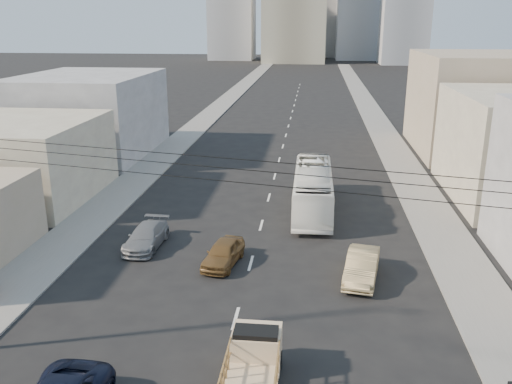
% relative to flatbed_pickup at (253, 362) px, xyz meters
% --- Properties ---
extents(sidewalk_left, '(3.50, 180.00, 0.12)m').
position_rel_flatbed_pickup_xyz_m(sidewalk_left, '(-13.12, 66.76, -1.03)').
color(sidewalk_left, slate).
rests_on(sidewalk_left, ground).
extents(sidewalk_right, '(3.50, 180.00, 0.12)m').
position_rel_flatbed_pickup_xyz_m(sidewalk_right, '(10.38, 66.76, -1.03)').
color(sidewalk_right, slate).
rests_on(sidewalk_right, ground).
extents(lane_dashes, '(0.15, 104.00, 0.01)m').
position_rel_flatbed_pickup_xyz_m(lane_dashes, '(-1.37, 49.76, -1.09)').
color(lane_dashes, silver).
rests_on(lane_dashes, ground).
extents(flatbed_pickup, '(1.95, 4.41, 1.90)m').
position_rel_flatbed_pickup_xyz_m(flatbed_pickup, '(0.00, 0.00, 0.00)').
color(flatbed_pickup, beige).
rests_on(flatbed_pickup, ground).
extents(city_bus, '(2.69, 11.27, 3.14)m').
position_rel_flatbed_pickup_xyz_m(city_bus, '(2.01, 20.22, 0.47)').
color(city_bus, white).
rests_on(city_bus, ground).
extents(sedan_brown, '(2.26, 4.21, 1.36)m').
position_rel_flatbed_pickup_xyz_m(sedan_brown, '(-2.89, 10.47, -0.41)').
color(sedan_brown, brown).
rests_on(sedan_brown, ground).
extents(sedan_tan, '(2.32, 4.73, 1.49)m').
position_rel_flatbed_pickup_xyz_m(sedan_tan, '(4.69, 9.43, -0.35)').
color(sedan_tan, tan).
rests_on(sedan_tan, ground).
extents(sedan_grey, '(2.02, 4.64, 1.33)m').
position_rel_flatbed_pickup_xyz_m(sedan_grey, '(-7.93, 12.40, -0.43)').
color(sedan_grey, slate).
rests_on(sedan_grey, ground).
extents(overhead_wires, '(23.01, 5.02, 0.72)m').
position_rel_flatbed_pickup_xyz_m(overhead_wires, '(-1.37, -1.74, 7.87)').
color(overhead_wires, black).
rests_on(overhead_wires, ground).
extents(bldg_right_far, '(12.00, 16.00, 10.00)m').
position_rel_flatbed_pickup_xyz_m(bldg_right_far, '(18.63, 40.76, 3.91)').
color(bldg_right_far, tan).
rests_on(bldg_right_far, ground).
extents(bldg_left_mid, '(11.00, 12.00, 6.00)m').
position_rel_flatbed_pickup_xyz_m(bldg_left_mid, '(-20.37, 20.76, 1.91)').
color(bldg_left_mid, '#ACA08B').
rests_on(bldg_left_mid, ground).
extents(bldg_left_far, '(12.00, 16.00, 8.00)m').
position_rel_flatbed_pickup_xyz_m(bldg_left_far, '(-20.87, 35.76, 2.91)').
color(bldg_left_far, gray).
rests_on(bldg_left_far, ground).
extents(midrise_nw, '(15.00, 15.00, 34.00)m').
position_rel_flatbed_pickup_xyz_m(midrise_nw, '(-27.37, 176.76, 15.91)').
color(midrise_nw, '#96999E').
rests_on(midrise_nw, ground).
extents(midrise_east, '(14.00, 14.00, 28.00)m').
position_rel_flatbed_pickup_xyz_m(midrise_east, '(28.63, 161.76, 12.91)').
color(midrise_east, '#96999E').
rests_on(midrise_east, ground).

